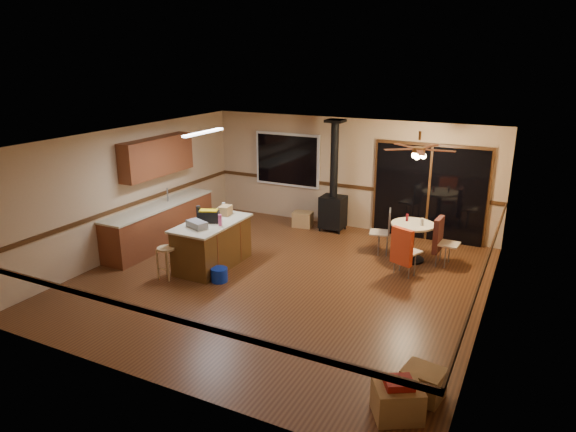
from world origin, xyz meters
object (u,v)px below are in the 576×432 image
Objects in this scene: wood_stove at (333,201)px; toolbox_grey at (197,224)px; chair_right at (440,235)px; chair_near at (403,246)px; blue_bucket at (219,275)px; bar_stool at (167,263)px; dining_table at (412,235)px; chair_left at (385,227)px; box_under_window at (303,219)px; box_corner_b at (423,383)px; toolbox_black at (209,217)px; box_corner_a at (397,401)px; kitchen_island at (212,244)px.

wood_stove is 6.11× the size of toolbox_grey.
wood_stove is at bearing 159.79° from chair_right.
blue_bucket is at bearing -149.50° from chair_near.
dining_table is at bearing 37.06° from bar_stool.
chair_left and chair_near have the same top height.
chair_near is at bearing -117.70° from chair_right.
chair_right is 1.55× the size of box_under_window.
bar_stool reaches higher than box_under_window.
toolbox_grey is 5.06m from box_corner_b.
bar_stool is 1.00m from blue_bucket.
toolbox_grey is at bearing -111.31° from wood_stove.
toolbox_black reaches higher than bar_stool.
chair_left is 0.98× the size of box_corner_a.
chair_left is 1.14× the size of box_under_window.
dining_table is at bearing -11.83° from chair_left.
dining_table is at bearing 34.97° from toolbox_grey.
blue_bucket is at bearing -142.12° from chair_right.
chair_near is 1.51× the size of box_corner_b.
dining_table is 4.87m from box_corner_a.
kitchen_island is 2.40× the size of chair_near.
toolbox_grey is at bearing -90.28° from toolbox_black.
wood_stove is (1.30, 3.05, 0.28)m from kitchen_island.
chair_near reaches higher than box_under_window.
dining_table is at bearing -18.66° from box_under_window.
toolbox_black reaches higher than blue_bucket.
box_corner_b is (0.67, -4.33, -0.41)m from chair_right.
kitchen_island reaches higher than box_corner_a.
wood_stove is 2.92× the size of dining_table.
box_under_window is 6.90m from box_corner_a.
toolbox_black is 4.51m from chair_right.
wood_stove reaches higher than chair_near.
toolbox_grey is at bearing 152.33° from box_corner_a.
chair_right is 4.40m from box_corner_b.
dining_table is at bearing -25.98° from wood_stove.
dining_table is 4.45m from box_corner_b.
blue_bucket is 4.45m from box_corner_a.
toolbox_black is 0.56× the size of chair_near.
dining_table is 0.53m from chair_right.
chair_near is (2.91, 1.72, 0.47)m from blue_bucket.
toolbox_black reaches higher than box_corner_b.
blue_bucket is (0.57, -0.55, -0.88)m from toolbox_black.
blue_bucket is 0.44× the size of chair_near.
toolbox_black is 5.22m from box_corner_b.
dining_table reaches higher than box_corner_b.
blue_bucket is 0.67× the size of box_corner_b.
chair_near is 1.05m from chair_right.
chair_left is at bearing 43.03° from bar_stool.
toolbox_grey is 0.48× the size of dining_table.
bar_stool is at bearing -136.97° from chair_left.
kitchen_island is 0.65m from toolbox_grey.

